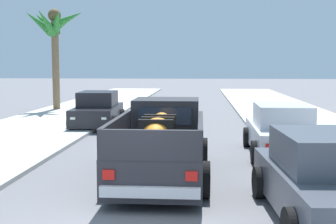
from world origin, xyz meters
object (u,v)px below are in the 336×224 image
object	(u,v)px
car_left_near	(281,132)
car_right_near	(98,110)
car_right_mid	(325,180)
pickup_truck	(162,144)
palm_tree_right_fore	(54,29)

from	to	relation	value
car_left_near	car_right_near	xyz separation A→B (m)	(-6.96, 5.81, 0.00)
car_right_near	car_right_mid	xyz separation A→B (m)	(6.71, -11.51, 0.00)
car_left_near	car_right_mid	world-z (taller)	same
car_right_near	car_right_mid	size ratio (longest dim) A/B	1.00
pickup_truck	car_left_near	xyz separation A→B (m)	(3.34, 3.00, -0.10)
pickup_truck	car_left_near	world-z (taller)	pickup_truck
pickup_truck	car_right_near	distance (m)	9.52
car_right_near	pickup_truck	bearing A→B (deg)	-67.67
car_left_near	palm_tree_right_fore	world-z (taller)	palm_tree_right_fore
pickup_truck	palm_tree_right_fore	world-z (taller)	palm_tree_right_fore
pickup_truck	car_right_near	size ratio (longest dim) A/B	1.20
palm_tree_right_fore	car_right_near	bearing A→B (deg)	-58.00
car_left_near	car_right_mid	xyz separation A→B (m)	(-0.25, -5.70, 0.00)
palm_tree_right_fore	car_right_mid	bearing A→B (deg)	-59.12
car_right_near	car_right_mid	bearing A→B (deg)	-59.74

